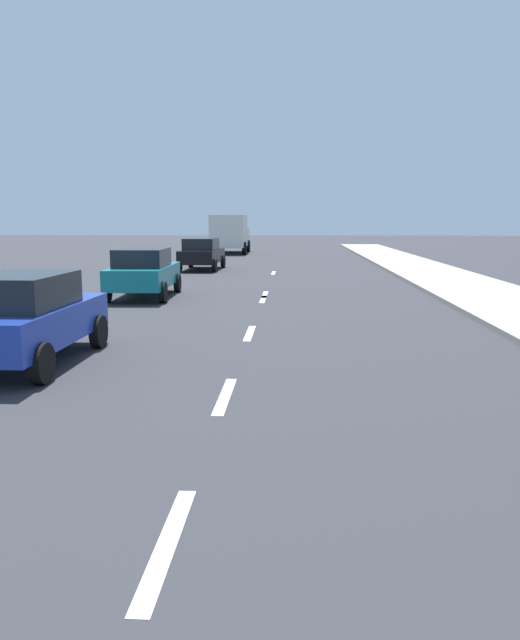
# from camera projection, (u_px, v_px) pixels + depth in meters

# --- Properties ---
(ground_plane) EXTENTS (160.00, 160.00, 0.00)m
(ground_plane) POSITION_uv_depth(u_px,v_px,m) (260.00, 307.00, 17.13)
(ground_plane) COLOR #2D2D33
(sidewalk_strip) EXTENTS (3.60, 80.00, 0.14)m
(sidewalk_strip) POSITION_uv_depth(u_px,v_px,m) (495.00, 298.00, 18.68)
(sidewalk_strip) COLOR #9E998E
(sidewalk_strip) RESTS_ON ground
(lane_stripe_2) EXTENTS (0.16, 1.80, 0.01)m
(lane_stripe_2) POSITION_uv_depth(u_px,v_px,m) (167.00, 543.00, 4.64)
(lane_stripe_2) COLOR white
(lane_stripe_2) RESTS_ON ground
(lane_stripe_3) EXTENTS (0.16, 1.80, 0.01)m
(lane_stripe_3) POSITION_uv_depth(u_px,v_px,m) (225.00, 396.00, 8.53)
(lane_stripe_3) COLOR white
(lane_stripe_3) RESTS_ON ground
(lane_stripe_4) EXTENTS (0.16, 1.80, 0.01)m
(lane_stripe_4) POSITION_uv_depth(u_px,v_px,m) (250.00, 333.00, 13.23)
(lane_stripe_4) COLOR white
(lane_stripe_4) RESTS_ON ground
(lane_stripe_5) EXTENTS (0.16, 1.80, 0.01)m
(lane_stripe_5) POSITION_uv_depth(u_px,v_px,m) (263.00, 299.00, 18.90)
(lane_stripe_5) COLOR white
(lane_stripe_5) RESTS_ON ground
(lane_stripe_6) EXTENTS (0.16, 1.80, 0.01)m
(lane_stripe_6) POSITION_uv_depth(u_px,v_px,m) (265.00, 294.00, 20.07)
(lane_stripe_6) COLOR white
(lane_stripe_6) RESTS_ON ground
(lane_stripe_7) EXTENTS (0.16, 1.80, 0.01)m
(lane_stripe_7) POSITION_uv_depth(u_px,v_px,m) (273.00, 273.00, 28.28)
(lane_stripe_7) COLOR white
(lane_stripe_7) RESTS_ON ground
(parked_car_blue) EXTENTS (1.83, 3.89, 1.57)m
(parked_car_blue) POSITION_uv_depth(u_px,v_px,m) (25.00, 316.00, 10.31)
(parked_car_blue) COLOR #1E389E
(parked_car_blue) RESTS_ON ground
(parked_car_teal) EXTENTS (2.00, 4.11, 1.57)m
(parked_car_teal) POSITION_uv_depth(u_px,v_px,m) (144.00, 271.00, 19.27)
(parked_car_teal) COLOR #14727A
(parked_car_teal) RESTS_ON ground
(parked_car_black) EXTENTS (1.99, 4.12, 1.57)m
(parked_car_black) POSITION_uv_depth(u_px,v_px,m) (202.00, 253.00, 29.91)
(parked_car_black) COLOR black
(parked_car_black) RESTS_ON ground
(delivery_truck) EXTENTS (2.70, 6.25, 2.80)m
(delivery_truck) POSITION_uv_depth(u_px,v_px,m) (230.00, 233.00, 44.70)
(delivery_truck) COLOR beige
(delivery_truck) RESTS_ON ground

